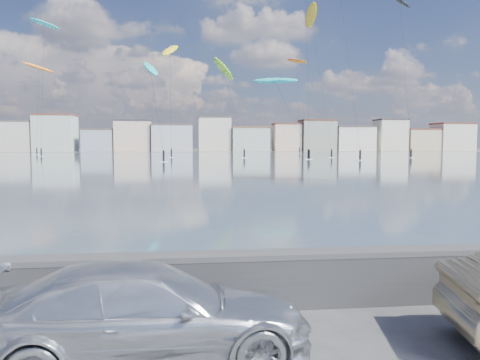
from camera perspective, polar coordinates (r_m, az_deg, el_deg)
bay_water at (r=96.86m, az=-6.40°, el=2.62°), size 500.00×177.00×0.00m
far_shore_strip at (r=205.34m, az=-6.42°, el=3.53°), size 500.00×60.00×0.00m
seawall at (r=8.35m, az=-5.96°, el=-11.89°), size 400.00×0.36×1.08m
far_buildings at (r=191.35m, az=-6.04°, el=5.27°), size 240.79×13.26×14.60m
car_silver at (r=6.67m, az=-11.24°, el=-15.61°), size 4.56×2.08×1.29m
kitesurfer_0 at (r=119.34m, az=8.65°, el=19.03°), size 4.46×16.83×36.24m
kitesurfer_2 at (r=93.88m, az=-10.87°, el=13.07°), size 6.22×19.47×19.94m
kitesurfer_3 at (r=111.71m, az=-2.01°, el=13.28°), size 8.00×16.28×23.19m
kitesurfer_6 at (r=103.38m, az=12.22°, el=20.63°), size 7.94×15.62×33.55m
kitesurfer_7 at (r=167.15m, az=6.95°, el=14.03°), size 7.34×11.40×33.26m
kitesurfer_8 at (r=107.57m, az=4.32°, el=11.94°), size 10.91×19.41×18.53m
kitesurfer_9 at (r=155.94m, az=-23.33°, el=12.39°), size 9.31×15.04×27.67m
kitesurfer_11 at (r=124.72m, az=18.91°, el=19.65°), size 7.40×15.77×39.10m
kitesurfer_13 at (r=143.79m, az=-22.77°, el=16.94°), size 8.35×17.05×37.42m
kitesurfer_14 at (r=113.83m, az=-8.53°, el=15.21°), size 5.15×12.25×27.12m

